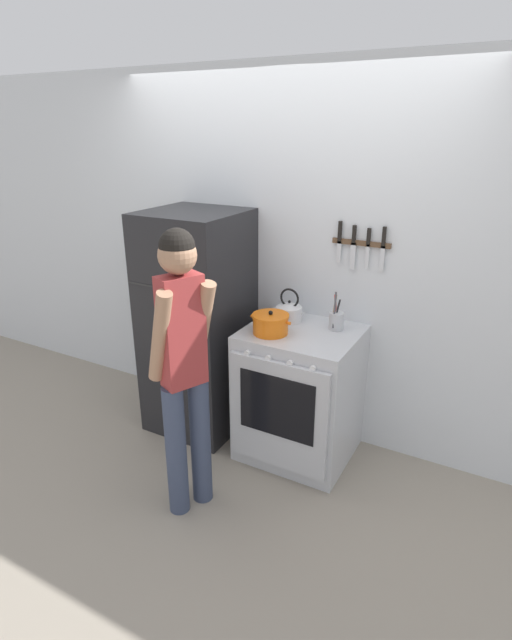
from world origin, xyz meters
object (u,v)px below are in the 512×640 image
at_px(tea_kettle, 289,311).
at_px(utensil_jar, 336,320).
at_px(dutch_oven_pot, 270,324).
at_px(refrigerator, 198,324).
at_px(stove_range, 298,394).
at_px(person, 184,361).

distance_m(tea_kettle, utensil_jar, 0.33).
bearing_deg(dutch_oven_pot, refrigerator, 169.53).
xyz_separation_m(tea_kettle, utensil_jar, (0.33, 0.01, -0.00)).
distance_m(dutch_oven_pot, tea_kettle, 0.26).
height_order(stove_range, tea_kettle, tea_kettle).
xyz_separation_m(dutch_oven_pot, tea_kettle, (0.01, 0.26, 0.00)).
bearing_deg(stove_range, tea_kettle, 134.34).
bearing_deg(dutch_oven_pot, stove_range, 31.68).
bearing_deg(utensil_jar, refrigerator, -172.07).
height_order(tea_kettle, person, person).
bearing_deg(utensil_jar, person, -119.59).
bearing_deg(stove_range, refrigerator, 178.58).
height_order(utensil_jar, person, person).
xyz_separation_m(refrigerator, stove_range, (0.82, -0.02, -0.34)).
xyz_separation_m(tea_kettle, person, (-0.20, -0.93, -0.02)).
distance_m(dutch_oven_pot, utensil_jar, 0.43).
distance_m(dutch_oven_pot, person, 0.70).
relative_size(stove_range, utensil_jar, 3.59).
distance_m(stove_range, tea_kettle, 0.56).
xyz_separation_m(refrigerator, utensil_jar, (1.00, 0.14, 0.17)).
bearing_deg(person, utensil_jar, -6.01).
xyz_separation_m(stove_range, dutch_oven_pot, (-0.16, -0.10, 0.51)).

